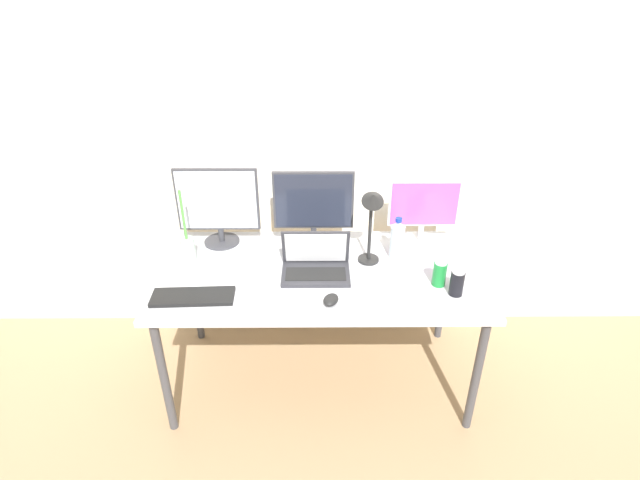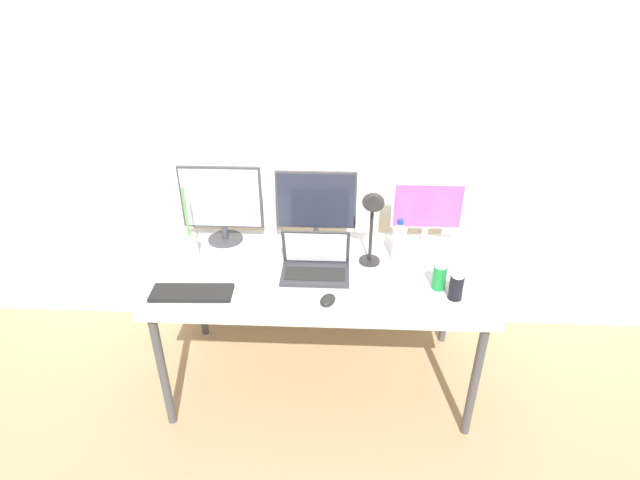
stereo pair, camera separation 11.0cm
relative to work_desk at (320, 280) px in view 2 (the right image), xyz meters
The scene contains 14 objects.
ground_plane 0.68m from the work_desk, ahead, with size 16.00×16.00×0.00m, color #9E7F5B.
wall_back 0.85m from the work_desk, 90.00° to the left, with size 7.00×0.08×2.60m, color silver.
work_desk is the anchor object (origin of this frame).
monitor_left 0.69m from the work_desk, 152.07° to the left, with size 0.45×0.20×0.44m.
monitor_center 0.40m from the work_desk, 97.07° to the left, with size 0.43×0.18×0.43m.
monitor_right 0.69m from the work_desk, 27.16° to the left, with size 0.38×0.20×0.37m.
laptop_silver 0.12m from the work_desk, 136.73° to the right, with size 0.34×0.22×0.23m.
keyboard_main 0.65m from the work_desk, 158.39° to the right, with size 0.39×0.14×0.02m, color black.
mouse_by_keyboard 0.29m from the work_desk, 80.02° to the right, with size 0.07×0.10×0.04m, color black.
water_bottle 0.46m from the work_desk, 17.48° to the left, with size 0.07×0.07×0.24m.
soda_can_near_keyboard 0.69m from the work_desk, 18.01° to the right, with size 0.07×0.07×0.13m.
soda_can_by_laptop 0.61m from the work_desk, 12.48° to the right, with size 0.07×0.07×0.13m.
bamboo_vase 0.71m from the work_desk, behind, with size 0.08×0.08×0.40m.
desk_lamp 0.45m from the work_desk, 11.41° to the left, with size 0.11×0.18×0.45m.
Camera 2 is at (0.10, -2.15, 2.14)m, focal length 28.00 mm.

